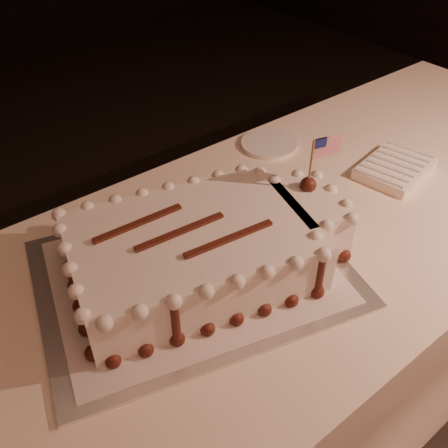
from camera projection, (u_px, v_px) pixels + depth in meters
banquet_table at (252, 346)px, 1.35m from camera, size 2.40×0.80×0.75m
cake_board at (194, 273)px, 1.03m from camera, size 0.72×0.61×0.01m
doily at (194, 272)px, 1.03m from camera, size 0.65×0.55×0.00m
sheet_cake at (208, 247)px, 1.00m from camera, size 0.62×0.44×0.23m
napkin_stack at (395, 168)px, 1.32m from camera, size 0.22×0.18×0.03m
side_plate at (269, 144)px, 1.43m from camera, size 0.16×0.16×0.01m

